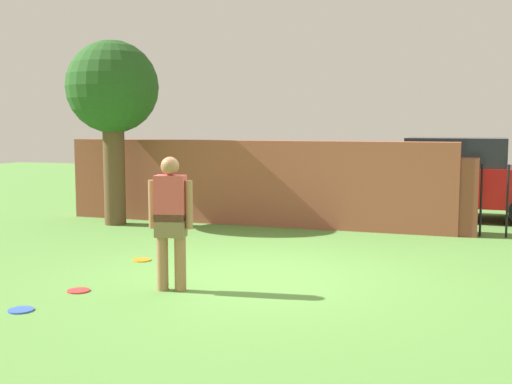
{
  "coord_description": "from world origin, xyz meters",
  "views": [
    {
      "loc": [
        2.64,
        -7.72,
        2.01
      ],
      "look_at": [
        -0.37,
        1.15,
        1.0
      ],
      "focal_mm": 44.52,
      "sensor_mm": 36.0,
      "label": 1
    }
  ],
  "objects_px": {
    "frisbee_orange": "(142,260)",
    "frisbee_blue": "(21,310)",
    "tree": "(112,92)",
    "car": "(456,178)",
    "person": "(171,217)",
    "frisbee_red": "(79,291)"
  },
  "relations": [
    {
      "from": "frisbee_orange",
      "to": "frisbee_blue",
      "type": "bearing_deg",
      "value": -89.75
    },
    {
      "from": "frisbee_orange",
      "to": "tree",
      "type": "bearing_deg",
      "value": 127.16
    },
    {
      "from": "car",
      "to": "frisbee_orange",
      "type": "distance_m",
      "value": 7.35
    },
    {
      "from": "person",
      "to": "frisbee_orange",
      "type": "height_order",
      "value": "person"
    },
    {
      "from": "tree",
      "to": "frisbee_orange",
      "type": "bearing_deg",
      "value": -52.84
    },
    {
      "from": "tree",
      "to": "frisbee_red",
      "type": "height_order",
      "value": "tree"
    },
    {
      "from": "frisbee_blue",
      "to": "person",
      "type": "bearing_deg",
      "value": 48.01
    },
    {
      "from": "tree",
      "to": "frisbee_blue",
      "type": "height_order",
      "value": "tree"
    },
    {
      "from": "frisbee_orange",
      "to": "frisbee_blue",
      "type": "distance_m",
      "value": 2.67
    },
    {
      "from": "person",
      "to": "frisbee_red",
      "type": "relative_size",
      "value": 6.0
    },
    {
      "from": "tree",
      "to": "frisbee_red",
      "type": "bearing_deg",
      "value": -63.62
    },
    {
      "from": "tree",
      "to": "person",
      "type": "xyz_separation_m",
      "value": [
        3.35,
        -4.25,
        -1.74
      ]
    },
    {
      "from": "tree",
      "to": "car",
      "type": "distance_m",
      "value": 7.34
    },
    {
      "from": "frisbee_red",
      "to": "frisbee_orange",
      "type": "relative_size",
      "value": 1.0
    },
    {
      "from": "person",
      "to": "frisbee_orange",
      "type": "relative_size",
      "value": 6.0
    },
    {
      "from": "person",
      "to": "frisbee_red",
      "type": "bearing_deg",
      "value": 9.49
    },
    {
      "from": "tree",
      "to": "frisbee_blue",
      "type": "xyz_separation_m",
      "value": [
        2.19,
        -5.54,
        -2.62
      ]
    },
    {
      "from": "tree",
      "to": "frisbee_orange",
      "type": "distance_m",
      "value": 4.46
    },
    {
      "from": "tree",
      "to": "person",
      "type": "relative_size",
      "value": 2.25
    },
    {
      "from": "person",
      "to": "frisbee_red",
      "type": "distance_m",
      "value": 1.43
    },
    {
      "from": "frisbee_red",
      "to": "frisbee_blue",
      "type": "height_order",
      "value": "same"
    },
    {
      "from": "car",
      "to": "frisbee_red",
      "type": "distance_m",
      "value": 8.79
    }
  ]
}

